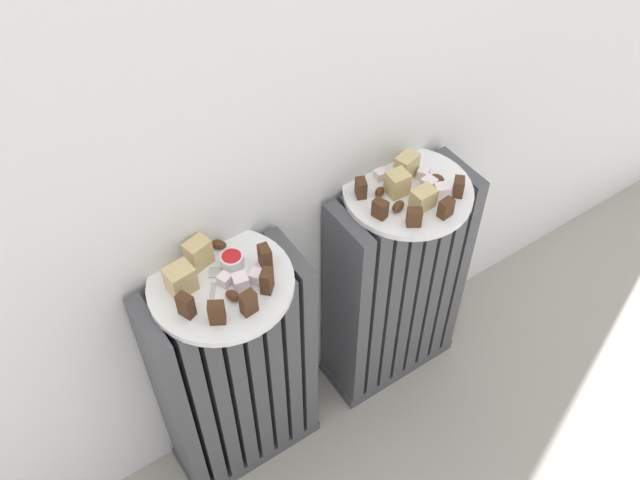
{
  "coord_description": "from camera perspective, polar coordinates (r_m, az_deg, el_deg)",
  "views": [
    {
      "loc": [
        -0.46,
        -0.4,
        1.46
      ],
      "look_at": [
        0.0,
        0.28,
        0.55
      ],
      "focal_mm": 39.07,
      "sensor_mm": 36.0,
      "label": 1
    }
  ],
  "objects": [
    {
      "name": "marble_cake_slice_right_0",
      "position": [
        1.27,
        6.36,
        4.64
      ],
      "size": [
        0.04,
        0.04,
        0.05
      ],
      "primitive_type": "cube",
      "rotation": [
        0.0,
        0.0,
        -0.07
      ],
      "color": "tan",
      "rests_on": "plate_right"
    },
    {
      "name": "marble_cake_slice_right_2",
      "position": [
        1.25,
        8.46,
        3.4
      ],
      "size": [
        0.04,
        0.03,
        0.04
      ],
      "primitive_type": "cube",
      "rotation": [
        0.0,
        0.0,
        0.04
      ],
      "color": "tan",
      "rests_on": "plate_right"
    },
    {
      "name": "dark_cake_slice_left_0",
      "position": [
        1.1,
        -10.93,
        -5.28
      ],
      "size": [
        0.03,
        0.03,
        0.04
      ],
      "primitive_type": "cube",
      "rotation": [
        0.0,
        0.0,
        -1.19
      ],
      "color": "#472B19",
      "rests_on": "plate_left"
    },
    {
      "name": "dark_cake_slice_right_2",
      "position": [
        1.22,
        7.73,
        1.86
      ],
      "size": [
        0.03,
        0.03,
        0.04
      ],
      "primitive_type": "cube",
      "rotation": [
        0.0,
        0.0,
        -0.57
      ],
      "color": "#472B19",
      "rests_on": "plate_right"
    },
    {
      "name": "medjool_date_right_2",
      "position": [
        1.31,
        9.56,
        4.99
      ],
      "size": [
        0.03,
        0.03,
        0.02
      ],
      "primitive_type": "ellipsoid",
      "rotation": [
        0.0,
        0.0,
        2.07
      ],
      "color": "#4C2814",
      "rests_on": "plate_right"
    },
    {
      "name": "turkish_delight_right_2",
      "position": [
        1.3,
        4.94,
        5.33
      ],
      "size": [
        0.02,
        0.02,
        0.02
      ],
      "primitive_type": "cube",
      "rotation": [
        0.0,
        0.0,
        1.52
      ],
      "color": "white",
      "rests_on": "plate_right"
    },
    {
      "name": "medjool_date_right_3",
      "position": [
        1.25,
        6.43,
        2.76
      ],
      "size": [
        0.03,
        0.03,
        0.02
      ],
      "primitive_type": "ellipsoid",
      "rotation": [
        0.0,
        0.0,
        0.35
      ],
      "color": "#4C2814",
      "rests_on": "plate_right"
    },
    {
      "name": "dark_cake_slice_left_1",
      "position": [
        1.08,
        -8.46,
        -5.91
      ],
      "size": [
        0.03,
        0.03,
        0.04
      ],
      "primitive_type": "cube",
      "rotation": [
        0.0,
        0.0,
        -0.54
      ],
      "color": "#472B19",
      "rests_on": "plate_left"
    },
    {
      "name": "dark_cake_slice_right_3",
      "position": [
        1.24,
        10.28,
        2.59
      ],
      "size": [
        0.03,
        0.02,
        0.04
      ],
      "primitive_type": "cube",
      "rotation": [
        0.0,
        0.0,
        0.13
      ],
      "color": "#472B19",
      "rests_on": "plate_right"
    },
    {
      "name": "turkish_delight_left_2",
      "position": [
        1.13,
        -5.16,
        -3.02
      ],
      "size": [
        0.03,
        0.03,
        0.02
      ],
      "primitive_type": "cube",
      "rotation": [
        0.0,
        0.0,
        0.61
      ],
      "color": "white",
      "rests_on": "plate_left"
    },
    {
      "name": "dark_cake_slice_right_4",
      "position": [
        1.28,
        11.29,
        4.29
      ],
      "size": [
        0.03,
        0.03,
        0.04
      ],
      "primitive_type": "cube",
      "rotation": [
        0.0,
        0.0,
        0.83
      ],
      "color": "#472B19",
      "rests_on": "plate_right"
    },
    {
      "name": "turkish_delight_right_3",
      "position": [
        1.28,
        9.92,
        4.01
      ],
      "size": [
        0.03,
        0.03,
        0.02
      ],
      "primitive_type": "cube",
      "rotation": [
        0.0,
        0.0,
        1.2
      ],
      "color": "white",
      "rests_on": "plate_right"
    },
    {
      "name": "medjool_date_right_0",
      "position": [
        1.27,
        4.9,
        3.95
      ],
      "size": [
        0.03,
        0.02,
        0.02
      ],
      "primitive_type": "ellipsoid",
      "rotation": [
        0.0,
        0.0,
        0.51
      ],
      "color": "#4C2814",
      "rests_on": "plate_right"
    },
    {
      "name": "jam_bowl_left",
      "position": [
        1.15,
        -7.22,
        -1.65
      ],
      "size": [
        0.04,
        0.04,
        0.03
      ],
      "color": "white",
      "rests_on": "plate_left"
    },
    {
      "name": "plate_left",
      "position": [
        1.15,
        -8.12,
        -3.55
      ],
      "size": [
        0.24,
        0.24,
        0.01
      ],
      "primitive_type": "cylinder",
      "color": "white",
      "rests_on": "radiator_left"
    },
    {
      "name": "radiator_right",
      "position": [
        1.51,
        6.18,
        -3.99
      ],
      "size": [
        0.3,
        0.13,
        0.56
      ],
      "color": "#47474C",
      "rests_on": "ground_plane"
    },
    {
      "name": "medjool_date_right_1",
      "position": [
        1.34,
        6.77,
        6.69
      ],
      "size": [
        0.02,
        0.02,
        0.02
      ],
      "primitive_type": "ellipsoid",
      "rotation": [
        0.0,
        0.0,
        1.44
      ],
      "color": "#4C2814",
      "rests_on": "plate_right"
    },
    {
      "name": "marble_cake_slice_right_1",
      "position": [
        1.3,
        7.1,
        6.05
      ],
      "size": [
        0.05,
        0.04,
        0.05
      ],
      "primitive_type": "cube",
      "rotation": [
        0.0,
        0.0,
        0.27
      ],
      "color": "tan",
      "rests_on": "plate_right"
    },
    {
      "name": "turkish_delight_right_1",
      "position": [
        1.29,
        8.9,
        4.56
      ],
      "size": [
        0.03,
        0.03,
        0.02
      ],
      "primitive_type": "cube",
      "rotation": [
        0.0,
        0.0,
        0.15
      ],
      "color": "white",
      "rests_on": "plate_right"
    },
    {
      "name": "dark_cake_slice_left_2",
      "position": [
        1.09,
        -5.88,
        -5.15
      ],
      "size": [
        0.03,
        0.02,
        0.04
      ],
      "primitive_type": "cube",
      "rotation": [
        0.0,
        0.0,
        0.11
      ],
      "color": "#472B19",
      "rests_on": "plate_left"
    },
    {
      "name": "radiator_left",
      "position": [
        1.39,
        -6.84,
        -11.06
      ],
      "size": [
        0.3,
        0.13,
        0.56
      ],
      "color": "#47474C",
      "rests_on": "ground_plane"
    },
    {
      "name": "fork",
      "position": [
        1.14,
        -8.72,
        -3.61
      ],
      "size": [
        0.06,
        0.08,
        0.0
      ],
      "color": "#B7B7BC",
      "rests_on": "plate_left"
    },
    {
      "name": "medjool_date_left_1",
      "position": [
        1.11,
        -7.16,
        -4.54
      ],
      "size": [
        0.03,
        0.03,
        0.02
      ],
      "primitive_type": "ellipsoid",
      "rotation": [
        0.0,
        0.0,
        1.96
      ],
      "color": "#4C2814",
      "rests_on": "plate_left"
    },
    {
      "name": "dark_cake_slice_left_4",
      "position": [
        1.14,
        -4.53,
        -1.38
      ],
      "size": [
        0.02,
        0.03,
        0.04
      ],
      "primitive_type": "cube",
      "rotation": [
        0.0,
        0.0,
        1.42
      ],
      "color": "#472B19",
      "rests_on": "plate_left"
    },
    {
      "name": "turkish_delight_left_0",
      "position": [
        1.13,
        -6.53,
        -3.4
      ],
      "size": [
        0.03,
        0.03,
        0.02
      ],
      "primitive_type": "cube",
      "rotation": [
        0.0,
        0.0,
        1.36
      ],
      "color": "white",
      "rests_on": "plate_left"
    },
    {
      "name": "dark_cake_slice_left_3",
      "position": [
        1.11,
        -4.38,
        -3.36
      ],
      "size": [
        0.03,
        0.03,
        0.04
      ],
      "primitive_type": "cube",
      "rotation": [
        0.0,
        0.0,
        0.77
      ],
      "color": "#472B19",
      "rests_on": "plate_left"
    },
    {
      "name": "turkish_delight_left_1",
      "position": [
        1.13,
        -7.81,
        -3.25
      ],
      "size": [
        0.03,
        0.03,
        0.02
      ],
      "primitive_type": "cube",
      "rotation": [
        0.0,
        0.0,
        0.41
      ],
      "color": "white",
      "rests_on": "plate_left"
    },
    {
      "name": "dark_cake_slice_right_0",
      "position": [
        1.26,
        3.37,
        4.27
      ],
      "size": [
        0.03,
        0.03,
        0.04
      ],
      "primitive_type": "cube",
      "rotation": [
        0.0,
        0.0,
        -1.98
      ],
      "color": "#472B19",
      "rests_on": "plate_right"
    },
    {
      "name": "dark_cake_slice_right_1",
      "position": [
        1.22,
        4.94,
        2.56
      ],
      "size": [
        0.02,
        0.03,
        0.04
      ],
      "primitive_type": "cube",
      "rotation": [
        0.0,
        0.0,
        -1.28
      ],
      "color": "#472B19",
      "rests_on": "plate_right"
    },
    {
      "name": "marble_cake_slice_left_0",
      "position": [
        1.16,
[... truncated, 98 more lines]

